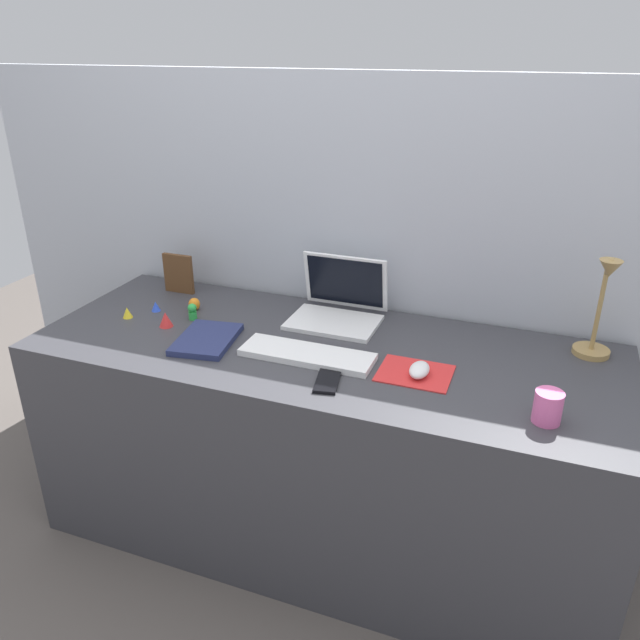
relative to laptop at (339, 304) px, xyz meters
The scene contains 17 objects.
ground_plane 0.83m from the laptop, 83.62° to the right, with size 6.00×6.00×0.00m, color #59514C.
back_wall 0.17m from the laptop, 81.57° to the left, with size 3.06×0.05×1.54m, color #B2B7C1.
desk 0.48m from the laptop, 83.62° to the right, with size 1.86×0.71×0.74m, color #38383D.
laptop is the anchor object (origin of this frame).
keyboard 0.31m from the laptop, 88.89° to the right, with size 0.41×0.13×0.02m, color white.
mousepad 0.45m from the laptop, 41.28° to the right, with size 0.21×0.17×0.00m, color red.
mouse 0.47m from the laptop, 41.11° to the right, with size 0.06×0.10×0.03m, color white.
cell_phone 0.45m from the laptop, 74.95° to the right, with size 0.06×0.13×0.01m, color black.
desk_lamp 0.82m from the laptop, ahead, with size 0.11×0.15×0.33m.
notebook_pad 0.47m from the laptop, 135.58° to the right, with size 0.17×0.24×0.02m, color navy.
picture_frame 0.65m from the laptop, behind, with size 0.12×0.02×0.15m, color brown.
coffee_mug 0.82m from the laptop, 30.96° to the right, with size 0.07×0.07×0.09m, color pink.
toy_figurine_yellow 0.74m from the laptop, 159.68° to the right, with size 0.03×0.03×0.04m, color yellow.
toy_figurine_red 0.59m from the laptop, 152.67° to the right, with size 0.05×0.05×0.05m, color red.
toy_figurine_orange 0.52m from the laptop, 167.26° to the right, with size 0.04×0.04×0.05m, color orange.
toy_figurine_blue 0.65m from the laptop, 164.87° to the right, with size 0.03×0.03×0.04m, color blue.
toy_figurine_green 0.51m from the laptop, 158.19° to the right, with size 0.03×0.03×0.06m.
Camera 1 is at (0.61, -1.64, 1.62)m, focal length 34.83 mm.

